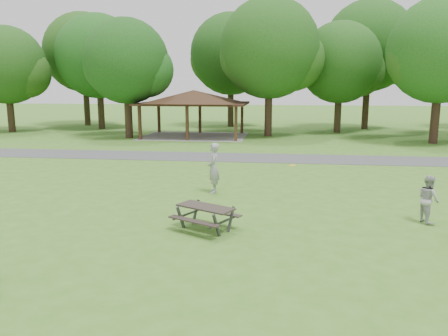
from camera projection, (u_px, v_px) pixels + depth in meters
The scene contains 16 objects.
ground at pixel (169, 241), 11.94m from camera, with size 160.00×160.00×0.00m, color #3E7120.
asphalt_path at pixel (229, 157), 25.57m from camera, with size 120.00×3.20×0.02m, color #464648.
pavilion at pixel (194, 99), 35.23m from camera, with size 8.60×7.01×3.76m.
tree_row_b at pixel (8, 67), 38.32m from camera, with size 7.14×6.80×9.28m.
tree_row_c at pixel (99, 59), 40.69m from camera, with size 8.19×7.80×10.67m.
tree_row_d at pixel (127, 64), 33.89m from camera, with size 6.93×6.60×9.27m.
tree_row_e at pixel (271, 51), 34.78m from camera, with size 8.40×8.00×11.02m.
tree_row_f at pixel (341, 65), 37.62m from camera, with size 7.35×7.00×9.55m.
tree_row_g at pixel (442, 53), 30.46m from camera, with size 7.77×7.40×10.25m.
tree_deep_a at pixel (85, 55), 44.36m from camera, with size 8.40×8.00×11.38m.
tree_deep_b at pixel (232, 57), 43.04m from camera, with size 8.40×8.00×11.13m.
tree_deep_c at pixel (370, 49), 40.36m from camera, with size 8.82×8.40×11.90m.
picnic_table_middle at pixel (206, 212), 12.77m from camera, with size 2.15×2.00×0.74m.
frisbee_in_flight at pixel (292, 165), 15.46m from camera, with size 0.27×0.27×0.02m.
frisbee_thrower at pixel (213, 168), 17.13m from camera, with size 0.72×0.47×1.97m, color #959597.
frisbee_catcher at pixel (428, 199), 13.42m from camera, with size 0.72×0.56×1.49m, color #AEAEB0.
Camera 1 is at (2.91, -11.07, 4.23)m, focal length 35.00 mm.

